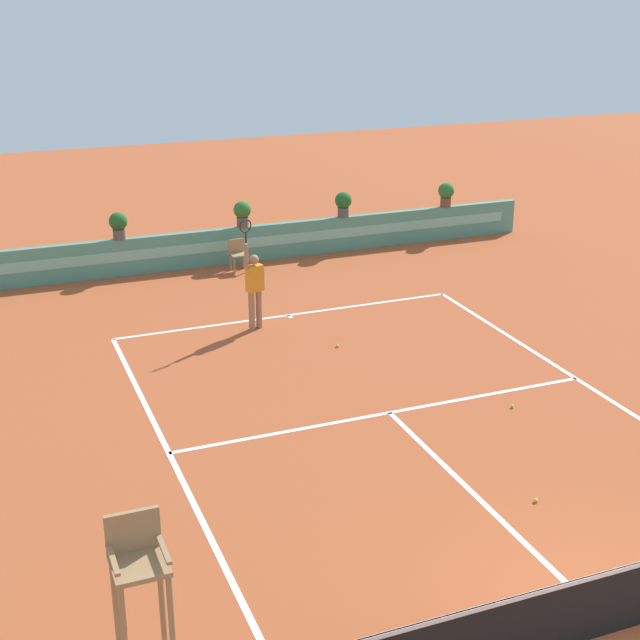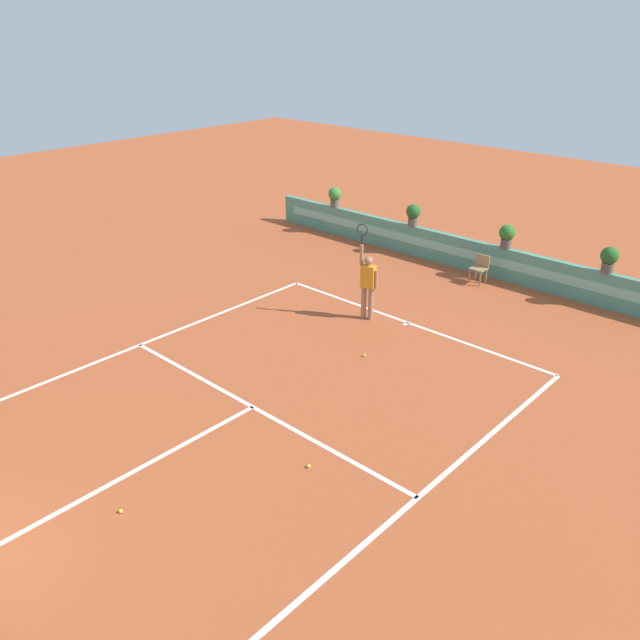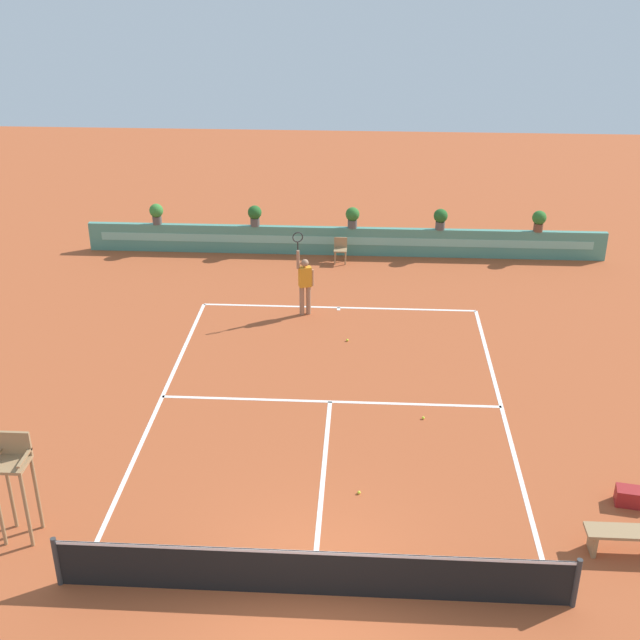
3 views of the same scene
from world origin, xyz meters
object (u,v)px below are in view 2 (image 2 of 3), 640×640
at_px(tennis_ball_mid_court, 309,466).
at_px(potted_plant_right, 609,258).
at_px(ball_kid_chair, 480,268).
at_px(tennis_ball_near_baseline, 121,511).
at_px(potted_plant_far_left, 335,196).
at_px(potted_plant_centre, 507,235).
at_px(potted_plant_left, 413,213).
at_px(tennis_player, 368,282).
at_px(tennis_ball_by_sideline, 364,355).

distance_m(tennis_ball_mid_court, potted_plant_right, 10.79).
distance_m(ball_kid_chair, tennis_ball_mid_court, 10.18).
height_order(tennis_ball_near_baseline, tennis_ball_mid_court, same).
bearing_deg(tennis_ball_mid_court, potted_plant_far_left, 129.43).
bearing_deg(tennis_ball_near_baseline, potted_plant_centre, 91.99).
relative_size(potted_plant_right, potted_plant_centre, 1.00).
bearing_deg(potted_plant_right, tennis_ball_mid_court, -95.85).
xyz_separation_m(tennis_ball_mid_court, potted_plant_right, (1.09, 10.64, 1.38)).
bearing_deg(tennis_ball_mid_court, potted_plant_left, 116.50).
height_order(potted_plant_far_left, potted_plant_left, same).
bearing_deg(tennis_player, tennis_ball_by_sideline, -52.64).
bearing_deg(potted_plant_left, potted_plant_right, 0.00).
bearing_deg(tennis_ball_near_baseline, potted_plant_far_left, 118.31).
distance_m(potted_plant_left, potted_plant_right, 6.39).
xyz_separation_m(tennis_player, tennis_ball_mid_court, (3.19, -5.62, -1.02)).
xyz_separation_m(potted_plant_far_left, potted_plant_left, (3.45, 0.00, 0.00)).
bearing_deg(potted_plant_right, potted_plant_far_left, 180.00).
xyz_separation_m(tennis_ball_by_sideline, potted_plant_left, (-3.42, 6.73, 1.38)).
relative_size(tennis_ball_mid_court, potted_plant_far_left, 0.09).
xyz_separation_m(potted_plant_left, potted_plant_right, (6.39, 0.00, 0.00)).
bearing_deg(potted_plant_right, ball_kid_chair, -167.82).
bearing_deg(tennis_player, potted_plant_right, 49.55).
bearing_deg(potted_plant_right, potted_plant_centre, 180.00).
relative_size(tennis_ball_near_baseline, potted_plant_far_left, 0.09).
distance_m(tennis_player, tennis_ball_mid_court, 6.54).
xyz_separation_m(tennis_ball_near_baseline, potted_plant_right, (2.54, 13.55, 1.38)).
bearing_deg(potted_plant_centre, tennis_player, -104.18).
xyz_separation_m(tennis_ball_near_baseline, potted_plant_far_left, (-7.30, 13.55, 1.38)).
relative_size(tennis_player, potted_plant_far_left, 3.57).
bearing_deg(tennis_ball_by_sideline, tennis_ball_mid_court, -64.27).
height_order(tennis_ball_mid_court, tennis_ball_by_sideline, same).
bearing_deg(potted_plant_left, tennis_player, -67.16).
height_order(tennis_ball_by_sideline, potted_plant_left, potted_plant_left).
xyz_separation_m(tennis_player, tennis_ball_near_baseline, (1.74, -8.53, -1.02)).
bearing_deg(tennis_ball_by_sideline, tennis_ball_near_baseline, -86.36).
height_order(tennis_player, potted_plant_far_left, tennis_player).
bearing_deg(tennis_ball_near_baseline, ball_kid_chair, 93.79).
xyz_separation_m(potted_plant_far_left, potted_plant_centre, (6.83, 0.00, 0.00)).
bearing_deg(potted_plant_right, potted_plant_left, 180.00).
relative_size(tennis_ball_by_sideline, potted_plant_centre, 0.09).
height_order(potted_plant_far_left, potted_plant_centre, same).
bearing_deg(potted_plant_far_left, potted_plant_left, 0.00).
bearing_deg(tennis_ball_mid_court, tennis_ball_near_baseline, -116.53).
height_order(tennis_player, potted_plant_left, tennis_player).
distance_m(ball_kid_chair, tennis_player, 4.42).
bearing_deg(tennis_ball_by_sideline, potted_plant_left, 116.94).
bearing_deg(tennis_player, tennis_ball_mid_court, -60.42).
bearing_deg(potted_plant_left, tennis_ball_by_sideline, -63.06).
relative_size(ball_kid_chair, tennis_ball_mid_court, 12.50).
xyz_separation_m(tennis_ball_mid_court, potted_plant_far_left, (-8.75, 10.64, 1.38)).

